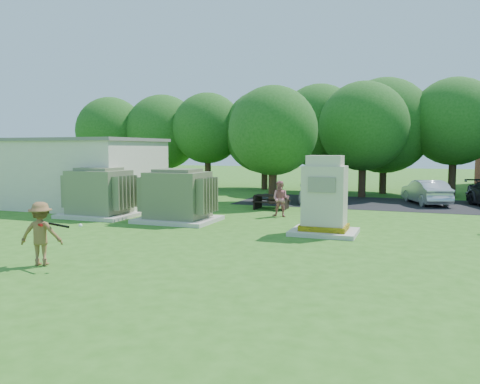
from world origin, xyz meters
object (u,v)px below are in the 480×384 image
at_px(batter, 41,234).
at_px(car_white, 316,189).
at_px(person_at_picnic, 281,199).
at_px(generator_cabinet, 325,200).
at_px(car_silver_a, 426,192).
at_px(transformer_left, 100,194).
at_px(picnic_table, 271,200).
at_px(transformer_right, 178,197).

relative_size(batter, car_white, 0.38).
distance_m(person_at_picnic, car_white, 6.08).
xyz_separation_m(generator_cabinet, car_white, (-2.15, 9.40, -0.45)).
height_order(generator_cabinet, car_silver_a, generator_cabinet).
xyz_separation_m(generator_cabinet, person_at_picnic, (-2.44, 3.33, -0.40)).
xyz_separation_m(transformer_left, car_silver_a, (12.96, 9.57, -0.34)).
bearing_deg(person_at_picnic, transformer_left, -158.94).
height_order(generator_cabinet, car_white, generator_cabinet).
bearing_deg(car_silver_a, generator_cabinet, 52.05).
bearing_deg(car_white, transformer_left, -139.49).
height_order(picnic_table, person_at_picnic, person_at_picnic).
distance_m(generator_cabinet, person_at_picnic, 4.15).
relative_size(generator_cabinet, picnic_table, 1.69).
bearing_deg(picnic_table, car_white, 70.10).
distance_m(picnic_table, car_white, 4.07).
relative_size(transformer_left, picnic_table, 1.92).
relative_size(person_at_picnic, car_white, 0.37).
height_order(batter, car_white, batter).
height_order(transformer_left, batter, transformer_left).
xyz_separation_m(transformer_right, picnic_table, (2.37, 4.86, -0.55)).
xyz_separation_m(transformer_left, generator_cabinet, (9.60, -0.73, 0.18)).
bearing_deg(transformer_left, transformer_right, 0.00).
height_order(transformer_right, car_white, transformer_right).
xyz_separation_m(picnic_table, car_silver_a, (6.89, 4.71, 0.21)).
bearing_deg(generator_cabinet, transformer_left, 175.68).
height_order(transformer_left, person_at_picnic, transformer_left).
bearing_deg(car_silver_a, transformer_right, 26.06).
distance_m(transformer_right, batter, 7.34).
distance_m(batter, car_silver_a, 19.21).
relative_size(generator_cabinet, batter, 1.68).
bearing_deg(transformer_right, picnic_table, 63.99).
height_order(transformer_left, generator_cabinet, generator_cabinet).
bearing_deg(car_silver_a, batter, 41.75).
height_order(picnic_table, batter, batter).
xyz_separation_m(transformer_right, batter, (0.13, -7.34, -0.19)).
height_order(transformer_left, picnic_table, transformer_left).
bearing_deg(transformer_left, car_white, 49.34).
bearing_deg(picnic_table, transformer_right, -116.01).
distance_m(transformer_left, batter, 8.28).
relative_size(generator_cabinet, person_at_picnic, 1.74).
height_order(generator_cabinet, person_at_picnic, generator_cabinet).
bearing_deg(person_at_picnic, batter, -107.45).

